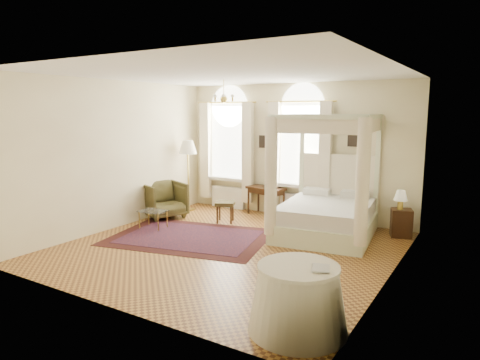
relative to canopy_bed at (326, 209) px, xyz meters
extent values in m
plane|color=#AB7631|center=(-1.32, -1.74, -0.58)|extent=(6.00, 6.00, 0.00)
plane|color=#FDF4C1|center=(-1.32, 1.26, 1.07)|extent=(6.00, 0.00, 6.00)
plane|color=#FDF4C1|center=(-1.32, -4.74, 1.07)|extent=(6.00, 0.00, 6.00)
plane|color=#FDF4C1|center=(-4.32, -1.74, 1.07)|extent=(0.00, 6.00, 6.00)
plane|color=#FDF4C1|center=(1.68, -1.74, 1.07)|extent=(0.00, 6.00, 6.00)
plane|color=white|center=(-1.32, -1.74, 2.72)|extent=(6.00, 6.00, 0.00)
cube|color=white|center=(-3.22, 1.23, 1.22)|extent=(1.10, 0.04, 1.90)
cylinder|color=white|center=(-3.22, 1.23, 2.17)|extent=(1.10, 0.04, 1.10)
cube|color=white|center=(-3.22, 1.14, 0.23)|extent=(1.32, 0.24, 0.08)
cube|color=#EDE3C4|center=(-3.89, 1.06, 0.97)|extent=(0.28, 0.14, 2.60)
cube|color=#EDE3C4|center=(-2.55, 1.06, 0.97)|extent=(0.28, 0.14, 2.60)
cube|color=white|center=(-3.22, 1.16, -0.28)|extent=(1.00, 0.12, 0.58)
cube|color=white|center=(-1.12, 1.23, 1.22)|extent=(1.10, 0.04, 1.90)
cylinder|color=white|center=(-1.12, 1.23, 2.17)|extent=(1.10, 0.04, 1.10)
cube|color=white|center=(-1.12, 1.14, 0.23)|extent=(1.32, 0.24, 0.08)
cube|color=#EDE3C4|center=(-1.79, 1.06, 0.97)|extent=(0.28, 0.14, 2.60)
cube|color=#EDE3C4|center=(-0.45, 1.06, 0.97)|extent=(0.28, 0.14, 2.60)
cube|color=white|center=(-1.12, 1.16, -0.28)|extent=(1.00, 0.12, 0.58)
cylinder|color=gold|center=(-2.22, -0.54, 2.52)|extent=(0.02, 0.02, 0.40)
sphere|color=gold|center=(-2.22, -0.54, 2.30)|extent=(0.16, 0.16, 0.16)
sphere|color=beige|center=(-2.00, -0.54, 2.37)|extent=(0.07, 0.07, 0.07)
sphere|color=beige|center=(-2.11, -0.35, 2.37)|extent=(0.07, 0.07, 0.07)
sphere|color=beige|center=(-2.33, -0.35, 2.37)|extent=(0.07, 0.07, 0.07)
sphere|color=beige|center=(-2.44, -0.54, 2.37)|extent=(0.07, 0.07, 0.07)
sphere|color=beige|center=(-2.33, -0.73, 2.37)|extent=(0.07, 0.07, 0.07)
sphere|color=beige|center=(-2.11, -0.73, 2.37)|extent=(0.07, 0.07, 0.07)
cube|color=black|center=(-2.17, 1.23, 1.27)|extent=(0.26, 0.03, 0.32)
cube|color=black|center=(0.13, 1.23, 1.37)|extent=(0.22, 0.03, 0.26)
cube|color=beige|center=(0.00, 0.01, -0.38)|extent=(2.13, 2.51, 0.39)
cube|color=silver|center=(0.00, 0.01, -0.03)|extent=(2.01, 2.39, 0.31)
cube|color=#EDE3C4|center=(-0.14, 1.11, 0.40)|extent=(1.86, 0.32, 1.31)
cube|color=beige|center=(-0.99, 0.98, 0.68)|extent=(0.11, 0.11, 2.51)
cube|color=beige|center=(0.72, 1.19, 0.68)|extent=(0.11, 0.11, 2.51)
cube|color=beige|center=(-0.73, -1.17, 0.68)|extent=(0.11, 0.11, 2.51)
cube|color=beige|center=(0.99, -0.95, 0.68)|extent=(0.11, 0.11, 2.51)
cube|color=beige|center=(-0.14, 1.09, 1.93)|extent=(1.86, 0.32, 0.09)
cube|color=beige|center=(0.13, -1.06, 1.93)|extent=(1.86, 0.32, 0.09)
cube|color=beige|center=(-0.86, -0.09, 1.93)|extent=(0.37, 2.29, 0.09)
cube|color=beige|center=(0.86, 0.12, 1.93)|extent=(0.37, 2.29, 0.09)
cube|color=#EDE3C4|center=(-0.14, 1.09, 1.78)|extent=(1.91, 0.28, 0.31)
cube|color=#EDE3C4|center=(0.13, -1.06, 1.78)|extent=(1.91, 0.28, 0.31)
cube|color=#EDE3C4|center=(-0.86, -0.09, 1.78)|extent=(0.33, 2.35, 0.31)
cube|color=#EDE3C4|center=(0.86, 0.12, 1.78)|extent=(0.33, 2.35, 0.31)
cylinder|color=#EDE3C4|center=(-0.73, -1.17, 0.78)|extent=(0.24, 0.24, 2.30)
cylinder|color=#EDE3C4|center=(0.99, -0.95, 0.78)|extent=(0.24, 0.24, 2.30)
cube|color=#361E0E|center=(1.38, 0.76, -0.29)|extent=(0.51, 0.49, 0.59)
cylinder|color=gold|center=(1.34, 0.74, 0.11)|extent=(0.12, 0.12, 0.20)
cone|color=beige|center=(1.34, 0.74, 0.31)|extent=(0.28, 0.28, 0.22)
cube|color=#361E0E|center=(-1.95, 0.96, 0.11)|extent=(1.05, 0.70, 0.06)
cube|color=#361E0E|center=(-1.95, 0.96, 0.03)|extent=(0.94, 0.59, 0.10)
cylinder|color=#361E0E|center=(-2.32, 1.24, -0.24)|extent=(0.05, 0.05, 0.68)
cylinder|color=#361E0E|center=(-1.50, 1.06, -0.24)|extent=(0.05, 0.05, 0.68)
cylinder|color=#361E0E|center=(-2.41, 0.87, -0.24)|extent=(0.05, 0.05, 0.68)
cylinder|color=#361E0E|center=(-1.58, 0.68, -0.24)|extent=(0.05, 0.05, 0.68)
imported|color=black|center=(-1.85, 0.95, 0.16)|extent=(0.39, 0.33, 0.03)
cube|color=#48401F|center=(-2.45, -0.16, -0.13)|extent=(0.57, 0.57, 0.09)
cylinder|color=#361E0E|center=(-2.54, -0.37, -0.38)|extent=(0.04, 0.04, 0.41)
cylinder|color=#361E0E|center=(-2.24, -0.24, -0.38)|extent=(0.04, 0.04, 0.41)
cylinder|color=#361E0E|center=(-2.67, -0.08, -0.38)|extent=(0.04, 0.04, 0.41)
cylinder|color=#361E0E|center=(-2.37, 0.06, -0.38)|extent=(0.04, 0.04, 0.41)
imported|color=#413B1B|center=(-4.02, -0.55, -0.14)|extent=(1.27, 1.25, 0.88)
cube|color=white|center=(-3.54, -1.46, -0.18)|extent=(0.63, 0.47, 0.02)
cylinder|color=gold|center=(-3.79, -1.65, -0.38)|extent=(0.02, 0.02, 0.40)
cylinder|color=gold|center=(-3.27, -1.60, -0.38)|extent=(0.02, 0.02, 0.40)
cylinder|color=gold|center=(-3.82, -1.32, -0.38)|extent=(0.02, 0.02, 0.40)
cylinder|color=gold|center=(-3.30, -1.27, -0.38)|extent=(0.02, 0.02, 0.40)
cylinder|color=gold|center=(-3.98, 0.39, -0.57)|extent=(0.33, 0.33, 0.03)
cylinder|color=gold|center=(-3.98, 0.39, 0.24)|extent=(0.04, 0.04, 1.64)
cone|color=beige|center=(-3.98, 0.39, 1.11)|extent=(0.48, 0.48, 0.35)
cube|color=#38120D|center=(-2.40, -1.60, -0.58)|extent=(3.65, 2.96, 0.01)
cube|color=black|center=(-2.40, -1.60, -0.57)|extent=(3.05, 2.36, 0.01)
cone|color=white|center=(1.10, -3.99, -0.19)|extent=(1.20, 1.20, 0.77)
cylinder|color=white|center=(1.10, -3.99, 0.21)|extent=(0.98, 0.98, 0.04)
imported|color=black|center=(1.28, -4.01, 0.25)|extent=(0.28, 0.32, 0.03)
camera|label=1|loc=(3.02, -8.46, 2.03)|focal=32.00mm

